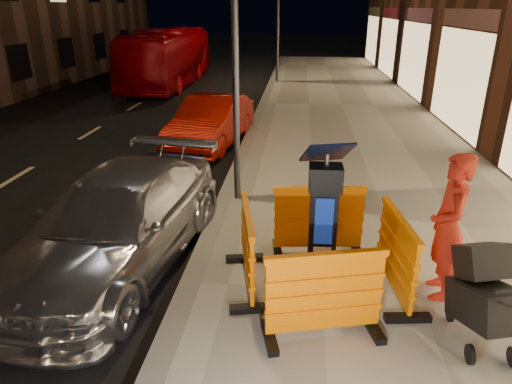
# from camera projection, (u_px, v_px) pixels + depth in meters

# --- Properties ---
(ground_plane) EXTENTS (120.00, 120.00, 0.00)m
(ground_plane) POSITION_uv_depth(u_px,v_px,m) (191.00, 292.00, 6.23)
(ground_plane) COLOR black
(ground_plane) RESTS_ON ground
(sidewalk) EXTENTS (6.00, 60.00, 0.15)m
(sidewalk) POSITION_uv_depth(u_px,v_px,m) (417.00, 300.00, 5.94)
(sidewalk) COLOR #9A988C
(sidewalk) RESTS_ON ground
(kerb) EXTENTS (0.30, 60.00, 0.15)m
(kerb) POSITION_uv_depth(u_px,v_px,m) (191.00, 287.00, 6.20)
(kerb) COLOR slate
(kerb) RESTS_ON ground
(parking_kiosk) EXTENTS (0.69, 0.69, 1.91)m
(parking_kiosk) POSITION_uv_depth(u_px,v_px,m) (323.00, 223.00, 5.71)
(parking_kiosk) COLOR black
(parking_kiosk) RESTS_ON sidewalk
(barrier_front) EXTENTS (1.46, 0.88, 1.07)m
(barrier_front) POSITION_uv_depth(u_px,v_px,m) (324.00, 295.00, 4.99)
(barrier_front) COLOR orange
(barrier_front) RESTS_ON sidewalk
(barrier_back) EXTENTS (1.42, 0.70, 1.07)m
(barrier_back) POSITION_uv_depth(u_px,v_px,m) (319.00, 220.00, 6.74)
(barrier_back) COLOR orange
(barrier_back) RESTS_ON sidewalk
(barrier_kerbside) EXTENTS (0.81, 1.45, 1.07)m
(barrier_kerbside) POSITION_uv_depth(u_px,v_px,m) (248.00, 249.00, 5.95)
(barrier_kerbside) COLOR orange
(barrier_kerbside) RESTS_ON sidewalk
(barrier_bldgside) EXTENTS (0.72, 1.43, 1.07)m
(barrier_bldgside) POSITION_uv_depth(u_px,v_px,m) (396.00, 256.00, 5.78)
(barrier_bldgside) COLOR orange
(barrier_bldgside) RESTS_ON sidewalk
(car_silver) EXTENTS (2.55, 4.96, 1.38)m
(car_silver) POSITION_uv_depth(u_px,v_px,m) (123.00, 262.00, 6.95)
(car_silver) COLOR #B6B6BB
(car_silver) RESTS_ON ground
(car_red) EXTENTS (1.99, 4.21, 1.33)m
(car_red) POSITION_uv_depth(u_px,v_px,m) (212.00, 145.00, 12.82)
(car_red) COLOR #870C04
(car_red) RESTS_ON ground
(bus_doubledecker) EXTENTS (2.32, 9.51, 2.64)m
(bus_doubledecker) POSITION_uv_depth(u_px,v_px,m) (171.00, 85.00, 22.45)
(bus_doubledecker) COLOR #9A020B
(bus_doubledecker) RESTS_ON ground
(man) EXTENTS (0.51, 0.73, 1.90)m
(man) POSITION_uv_depth(u_px,v_px,m) (448.00, 227.00, 5.60)
(man) COLOR #A62012
(man) RESTS_ON sidewalk
(stroller) EXTENTS (0.76, 0.97, 1.07)m
(stroller) POSITION_uv_depth(u_px,v_px,m) (486.00, 300.00, 4.91)
(stroller) COLOR black
(stroller) RESTS_ON sidewalk
(street_lamp_mid) EXTENTS (0.12, 0.12, 6.00)m
(street_lamp_mid) POSITION_uv_depth(u_px,v_px,m) (235.00, 36.00, 7.78)
(street_lamp_mid) COLOR #3F3F44
(street_lamp_mid) RESTS_ON sidewalk
(street_lamp_far) EXTENTS (0.12, 0.12, 6.00)m
(street_lamp_far) POSITION_uv_depth(u_px,v_px,m) (278.00, 17.00, 21.60)
(street_lamp_far) COLOR #3F3F44
(street_lamp_far) RESTS_ON sidewalk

